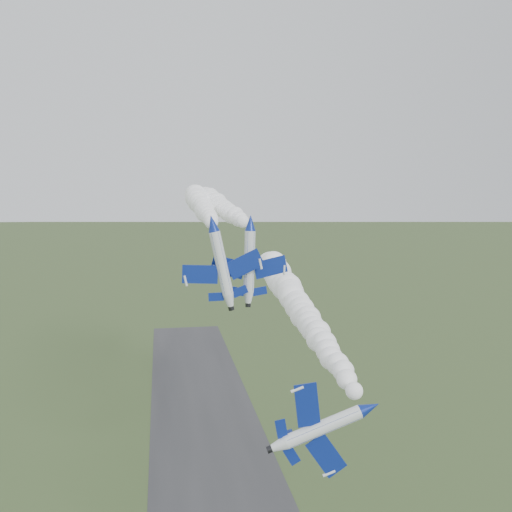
{
  "coord_description": "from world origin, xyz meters",
  "views": [
    {
      "loc": [
        -9.23,
        -52.59,
        50.63
      ],
      "look_at": [
        2.87,
        18.7,
        42.6
      ],
      "focal_mm": 40.0,
      "sensor_mm": 36.0,
      "label": 1
    }
  ],
  "objects": [
    {
      "name": "jet_lead",
      "position": [
        9.77,
        -4.12,
        30.78
      ],
      "size": [
        4.01,
        11.28,
        8.76
      ],
      "rotation": [
        0.0,
        1.21,
        -0.05
      ],
      "color": "white"
    },
    {
      "name": "smoke_trail_jet_lead",
      "position": [
        12.46,
        35.42,
        32.87
      ],
      "size": [
        9.34,
        75.25,
        5.83
      ],
      "primitive_type": null,
      "rotation": [
        0.0,
        0.0,
        -0.05
      ],
      "color": "white"
    },
    {
      "name": "jet_pair_left",
      "position": [
        -2.75,
        17.84,
        46.91
      ],
      "size": [
        10.1,
        12.35,
        3.53
      ],
      "rotation": [
        0.0,
        -0.21,
        -0.05
      ],
      "color": "white"
    },
    {
      "name": "smoke_trail_jet_pair_left",
      "position": [
        -1.92,
        47.66,
        48.45
      ],
      "size": [
        7.22,
        53.29,
        4.44
      ],
      "primitive_type": null,
      "rotation": [
        0.0,
        0.0,
        -0.05
      ],
      "color": "white"
    },
    {
      "name": "jet_pair_right",
      "position": [
        2.27,
        19.21,
        46.86
      ],
      "size": [
        9.96,
        11.96,
        2.96
      ],
      "rotation": [
        0.0,
        0.03,
        0.04
      ],
      "color": "white"
    },
    {
      "name": "smoke_trail_jet_pair_right",
      "position": [
        1.92,
        53.31,
        48.26
      ],
      "size": [
        7.17,
        62.12,
        4.45
      ],
      "primitive_type": null,
      "rotation": [
        0.0,
        0.0,
        0.04
      ],
      "color": "white"
    }
  ]
}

